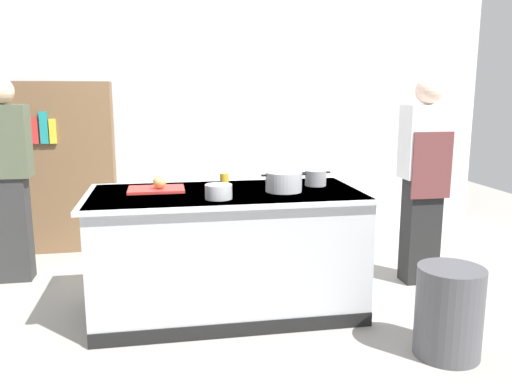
{
  "coord_description": "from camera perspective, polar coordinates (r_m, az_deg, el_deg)",
  "views": [
    {
      "loc": [
        -0.44,
        -3.63,
        1.61
      ],
      "look_at": [
        0.25,
        0.2,
        0.85
      ],
      "focal_mm": 36.45,
      "sensor_mm": 36.0,
      "label": 1
    }
  ],
  "objects": [
    {
      "name": "trash_bin",
      "position": [
        3.46,
        20.39,
        -12.21
      ],
      "size": [
        0.4,
        0.4,
        0.56
      ],
      "primitive_type": "cylinder",
      "color": "#4C4C51",
      "rests_on": "ground_plane"
    },
    {
      "name": "onion",
      "position": [
        3.77,
        -10.53,
        1.06
      ],
      "size": [
        0.1,
        0.1,
        0.1
      ],
      "primitive_type": "sphere",
      "color": "tan",
      "rests_on": "cutting_board"
    },
    {
      "name": "counter_island",
      "position": [
        3.83,
        -3.17,
        -6.35
      ],
      "size": [
        1.98,
        0.98,
        0.9
      ],
      "color": "#B7BABF",
      "rests_on": "ground_plane"
    },
    {
      "name": "person_chef",
      "position": [
        4.52,
        17.95,
        1.65
      ],
      "size": [
        0.38,
        0.25,
        1.72
      ],
      "rotation": [
        0.0,
        0.0,
        1.81
      ],
      "color": "black",
      "rests_on": "ground_plane"
    },
    {
      "name": "juice_cup",
      "position": [
        3.92,
        -3.49,
        1.34
      ],
      "size": [
        0.07,
        0.07,
        0.1
      ],
      "primitive_type": "cylinder",
      "color": "yellow",
      "rests_on": "counter_island"
    },
    {
      "name": "stock_pot",
      "position": [
        3.72,
        3.06,
        1.14
      ],
      "size": [
        0.33,
        0.26,
        0.14
      ],
      "color": "#B7BABF",
      "rests_on": "counter_island"
    },
    {
      "name": "bookshelf",
      "position": [
        5.58,
        -20.9,
        2.52
      ],
      "size": [
        1.1,
        0.31,
        1.7
      ],
      "color": "brown",
      "rests_on": "ground_plane"
    },
    {
      "name": "sauce_pan",
      "position": [
        3.97,
        6.56,
        1.55
      ],
      "size": [
        0.23,
        0.16,
        0.12
      ],
      "color": "#99999E",
      "rests_on": "counter_island"
    },
    {
      "name": "person_guest",
      "position": [
        4.81,
        -25.59,
        1.62
      ],
      "size": [
        0.38,
        0.24,
        1.72
      ],
      "rotation": [
        0.0,
        0.0,
        -1.67
      ],
      "color": "#303030",
      "rests_on": "ground_plane"
    },
    {
      "name": "back_wall",
      "position": [
        5.75,
        -5.91,
        9.9
      ],
      "size": [
        6.4,
        0.12,
        3.0
      ],
      "primitive_type": "cube",
      "color": "silver",
      "rests_on": "ground_plane"
    },
    {
      "name": "cutting_board",
      "position": [
        3.82,
        -10.89,
        0.29
      ],
      "size": [
        0.4,
        0.28,
        0.02
      ],
      "primitive_type": "cube",
      "color": "red",
      "rests_on": "counter_island"
    },
    {
      "name": "mixing_bowl",
      "position": [
        3.47,
        -4.13,
        0.04
      ],
      "size": [
        0.18,
        0.18,
        0.1
      ],
      "primitive_type": "cylinder",
      "color": "#B7BABF",
      "rests_on": "counter_island"
    },
    {
      "name": "ground_plane",
      "position": [
        3.99,
        -3.1,
        -12.73
      ],
      "size": [
        10.0,
        10.0,
        0.0
      ],
      "primitive_type": "plane",
      "color": "#9E9991"
    }
  ]
}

